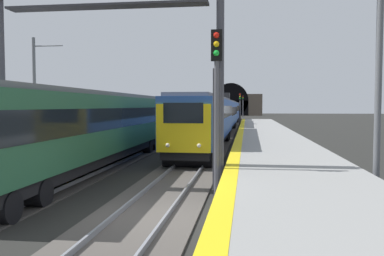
{
  "coord_description": "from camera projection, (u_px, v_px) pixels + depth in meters",
  "views": [
    {
      "loc": [
        -10.92,
        -2.88,
        3.17
      ],
      "look_at": [
        14.4,
        0.57,
        1.76
      ],
      "focal_mm": 37.68,
      "sensor_mm": 36.0,
      "label": 1
    }
  ],
  "objects": [
    {
      "name": "catenary_mast_near",
      "position": [
        35.0,
        93.0,
        28.17
      ],
      "size": [
        0.22,
        2.24,
        7.92
      ],
      "color": "#595B60",
      "rests_on": "ground_plane"
    },
    {
      "name": "train_adjacent_platform",
      "position": [
        171.0,
        116.0,
        40.18
      ],
      "size": [
        62.27,
        2.99,
        3.84
      ],
      "rotation": [
        0.0,
        0.0,
        0.01
      ],
      "color": "#235638",
      "rests_on": "ground_plane"
    },
    {
      "name": "ground_plane",
      "position": [
        143.0,
        218.0,
        11.37
      ],
      "size": [
        320.0,
        320.0,
        0.0
      ],
      "primitive_type": "plane",
      "color": "black"
    },
    {
      "name": "railway_signal_near",
      "position": [
        217.0,
        98.0,
        13.77
      ],
      "size": [
        0.39,
        0.38,
        5.74
      ],
      "rotation": [
        0.0,
        0.0,
        3.14
      ],
      "color": "#4C4C54",
      "rests_on": "ground_plane"
    },
    {
      "name": "train_main_approaching",
      "position": [
        227.0,
        112.0,
        58.61
      ],
      "size": [
        80.1,
        2.98,
        4.74
      ],
      "rotation": [
        0.0,
        0.0,
        3.13
      ],
      "color": "#264C99",
      "rests_on": "ground_plane"
    },
    {
      "name": "track_main_line",
      "position": [
        143.0,
        217.0,
        11.37
      ],
      "size": [
        160.0,
        3.09,
        0.21
      ],
      "color": "#4C4742",
      "rests_on": "ground_plane"
    },
    {
      "name": "railway_signal_mid",
      "position": [
        240.0,
        106.0,
        61.12
      ],
      "size": [
        0.39,
        0.38,
        5.1
      ],
      "rotation": [
        0.0,
        0.0,
        3.14
      ],
      "color": "#38383D",
      "rests_on": "ground_plane"
    },
    {
      "name": "railway_signal_far",
      "position": [
        243.0,
        104.0,
        108.4
      ],
      "size": [
        0.39,
        0.38,
        5.97
      ],
      "rotation": [
        0.0,
        0.0,
        3.14
      ],
      "color": "#4C4C54",
      "rests_on": "ground_plane"
    },
    {
      "name": "overhead_signal_gantry",
      "position": [
        106.0,
        37.0,
        14.91
      ],
      "size": [
        0.7,
        8.75,
        7.65
      ],
      "color": "#3F3F47",
      "rests_on": "ground_plane"
    },
    {
      "name": "platform_right_edge_strip",
      "position": [
        228.0,
        185.0,
        10.99
      ],
      "size": [
        112.0,
        0.5,
        0.01
      ],
      "primitive_type": "cube",
      "color": "yellow",
      "rests_on": "platform_right"
    },
    {
      "name": "catenary_mast_far",
      "position": [
        377.0,
        83.0,
        13.5
      ],
      "size": [
        0.22,
        2.27,
        7.64
      ],
      "color": "#595B60",
      "rests_on": "ground_plane"
    },
    {
      "name": "platform_right",
      "position": [
        307.0,
        206.0,
        10.74
      ],
      "size": [
        112.0,
        4.73,
        1.01
      ],
      "primitive_type": "cube",
      "color": "gray",
      "rests_on": "ground_plane"
    },
    {
      "name": "tunnel_portal",
      "position": [
        231.0,
        105.0,
        132.02
      ],
      "size": [
        2.54,
        20.33,
        11.38
      ],
      "color": "#51473D",
      "rests_on": "ground_plane"
    }
  ]
}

